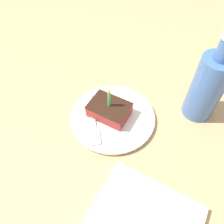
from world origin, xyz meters
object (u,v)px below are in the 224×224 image
object	(u,v)px
cake_slice	(109,110)
bottle	(208,86)
plate	(112,118)
fork	(93,120)

from	to	relation	value
cake_slice	bottle	size ratio (longest dim) A/B	0.42
plate	cake_slice	size ratio (longest dim) A/B	2.19
bottle	fork	bearing A→B (deg)	-52.11
plate	cake_slice	world-z (taller)	cake_slice
plate	fork	size ratio (longest dim) A/B	1.53
cake_slice	bottle	distance (m)	0.26
plate	fork	world-z (taller)	fork
cake_slice	plate	bearing A→B (deg)	86.29
plate	cake_slice	bearing A→B (deg)	-93.71
cake_slice	fork	xyz separation A→B (m)	(0.04, -0.03, -0.02)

